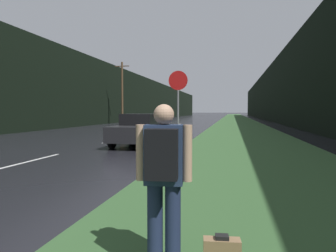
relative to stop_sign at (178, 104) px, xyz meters
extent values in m
cube|color=#33562D|center=(2.70, 29.36, -1.89)|extent=(6.00, 240.00, 0.02)
cube|color=silver|center=(-4.57, -1.96, -1.89)|extent=(0.12, 3.00, 0.01)
cube|color=silver|center=(-4.57, 5.04, -1.89)|extent=(0.12, 3.00, 0.01)
cube|color=silver|center=(-4.57, 12.04, -1.89)|extent=(0.12, 3.00, 0.01)
cube|color=silver|center=(-4.57, 19.04, -1.89)|extent=(0.12, 3.00, 0.01)
cube|color=silver|center=(-4.57, 26.04, -1.89)|extent=(0.12, 3.00, 0.01)
cube|color=black|center=(-14.84, 39.36, 2.05)|extent=(2.00, 140.00, 7.89)
cube|color=black|center=(8.70, 39.36, 2.58)|extent=(2.00, 140.00, 8.95)
cylinder|color=#4C3823|center=(-11.26, 24.00, 1.90)|extent=(0.24, 0.24, 7.59)
cube|color=#4C3823|center=(-11.26, 24.00, 5.20)|extent=(1.80, 0.10, 0.10)
cylinder|color=slate|center=(0.00, 0.00, -0.70)|extent=(0.07, 0.07, 2.40)
cylinder|color=#B71414|center=(0.00, 0.00, 0.85)|extent=(0.69, 0.02, 0.69)
cylinder|color=#1E2847|center=(1.12, -7.60, -1.46)|extent=(0.17, 0.17, 0.87)
cylinder|color=#1E2847|center=(1.31, -7.57, -1.46)|extent=(0.17, 0.17, 0.87)
cube|color=navy|center=(1.22, -7.59, -0.71)|extent=(0.43, 0.27, 0.63)
sphere|color=tan|center=(1.22, -7.59, -0.28)|extent=(0.22, 0.22, 0.22)
cylinder|color=tan|center=(0.97, -7.61, -0.69)|extent=(0.10, 0.10, 0.59)
cylinder|color=tan|center=(1.47, -7.56, -0.69)|extent=(0.10, 0.10, 0.59)
cube|color=black|center=(1.24, -7.79, -0.68)|extent=(0.34, 0.22, 0.50)
cube|color=black|center=(1.83, -7.66, -1.51)|extent=(0.14, 0.11, 0.04)
cube|color=black|center=(-2.44, 3.06, -1.26)|extent=(1.75, 4.43, 0.68)
cube|color=black|center=(-2.44, 3.28, -0.65)|extent=(1.49, 1.99, 0.53)
cylinder|color=black|center=(-1.61, 1.69, -1.56)|extent=(0.20, 0.67, 0.67)
cylinder|color=black|center=(-3.27, 1.69, -1.56)|extent=(0.20, 0.67, 0.67)
cylinder|color=black|center=(-1.61, 4.44, -1.56)|extent=(0.20, 0.67, 0.67)
cylinder|color=black|center=(-3.27, 4.44, -1.56)|extent=(0.20, 0.67, 0.67)
camera|label=1|loc=(1.92, -10.65, -0.25)|focal=32.00mm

